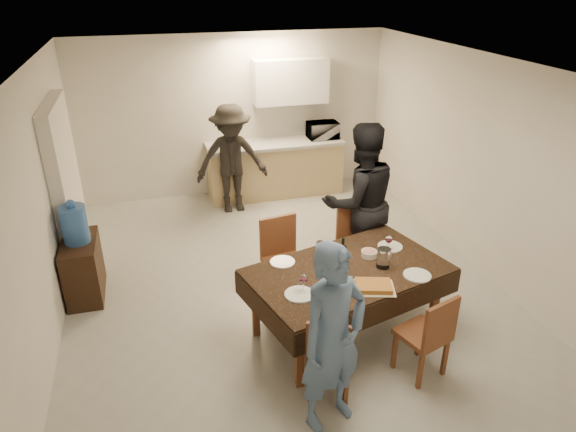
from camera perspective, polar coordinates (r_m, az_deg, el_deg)
name	(u,v)px	position (r m, az deg, el deg)	size (l,w,h in m)	color
floor	(283,281)	(6.35, -0.61, -7.29)	(5.00, 6.00, 0.02)	#ACACA7
ceiling	(281,64)	(5.39, -0.75, 16.55)	(5.00, 6.00, 0.02)	white
wall_back	(234,116)	(8.54, -5.99, 10.95)	(5.00, 0.02, 2.60)	silver
wall_front	(409,362)	(3.34, 13.30, -15.49)	(5.00, 0.02, 2.60)	silver
wall_left	(41,209)	(5.69, -25.77, 0.73)	(0.02, 6.00, 2.60)	silver
wall_right	(477,163)	(6.79, 20.26, 5.56)	(0.02, 6.00, 2.60)	silver
stub_partition	(67,187)	(6.87, -23.38, 3.00)	(0.15, 1.40, 2.10)	silver
kitchen_base_cabinet	(275,170)	(8.62, -1.41, 5.16)	(2.20, 0.60, 0.86)	tan
kitchen_worktop	(275,144)	(8.47, -1.44, 8.04)	(2.24, 0.64, 0.05)	#B5B4B0
upper_cabinet	(291,81)	(8.43, 0.28, 14.75)	(1.20, 0.34, 0.70)	white
dining_table	(348,272)	(5.20, 6.69, -6.22)	(2.18, 1.60, 0.76)	black
chair_near_left	(334,349)	(4.55, 5.12, -14.53)	(0.52, 0.54, 0.47)	brown
chair_near_right	(428,330)	(4.88, 15.33, -12.14)	(0.51, 0.52, 0.48)	brown
chair_far_left	(287,258)	(5.67, -0.08, -4.66)	(0.50, 0.50, 0.52)	brown
chair_far_right	(363,247)	(5.94, 8.33, -3.40)	(0.45, 0.45, 0.53)	brown
console	(83,268)	(6.39, -21.78, -5.42)	(0.38, 0.76, 0.70)	#301E10
water_jug	(74,224)	(6.13, -22.64, -0.88)	(0.29, 0.29, 0.43)	#3C73CD
wine_bottle	(343,253)	(5.12, 6.08, -4.10)	(0.08, 0.08, 0.33)	black
water_pitcher	(383,258)	(5.22, 10.56, -4.61)	(0.13, 0.13, 0.20)	white
savoury_tart	(373,286)	(4.91, 9.47, -7.68)	(0.39, 0.29, 0.05)	#C8803A
salad_bowl	(369,254)	(5.41, 8.98, -4.15)	(0.16, 0.16, 0.06)	white
mushroom_dish	(334,255)	(5.38, 5.12, -4.31)	(0.20, 0.20, 0.03)	white
wine_glass_a	(303,283)	(4.77, 1.70, -7.43)	(0.08, 0.08, 0.19)	white
wine_glass_b	(388,243)	(5.54, 11.10, -2.94)	(0.08, 0.08, 0.17)	white
wine_glass_c	(320,249)	(5.30, 3.56, -3.66)	(0.09, 0.09, 0.20)	white
plate_near_left	(299,294)	(4.76, 1.28, -8.69)	(0.28, 0.28, 0.02)	white
plate_near_right	(417,275)	(5.19, 14.16, -6.42)	(0.27, 0.27, 0.02)	white
plate_far_left	(282,262)	(5.25, -0.62, -5.13)	(0.26, 0.26, 0.01)	white
plate_far_right	(390,246)	(5.64, 11.27, -3.34)	(0.27, 0.27, 0.02)	white
microwave	(323,130)	(8.65, 3.89, 9.50)	(0.50, 0.34, 0.28)	white
person_near	(333,339)	(4.17, 5.03, -13.42)	(0.61, 0.40, 1.67)	#56729D
person_far	(360,202)	(6.13, 7.97, 1.51)	(0.94, 0.74, 1.94)	black
person_kitchen	(232,159)	(7.91, -6.28, 6.29)	(1.09, 0.63, 1.69)	black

